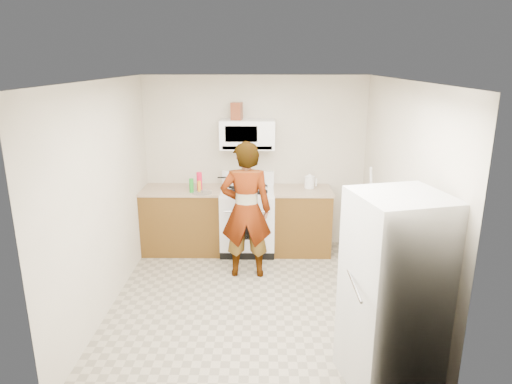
{
  "coord_description": "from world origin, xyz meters",
  "views": [
    {
      "loc": [
        0.12,
        -4.73,
        2.7
      ],
      "look_at": [
        0.04,
        0.55,
        1.16
      ],
      "focal_mm": 32.0,
      "sensor_mm": 36.0,
      "label": 1
    }
  ],
  "objects_px": {
    "gas_range": "(248,219)",
    "microwave": "(248,134)",
    "saucepan": "(235,180)",
    "kettle": "(310,182)",
    "person": "(246,210)",
    "fridge": "(394,293)"
  },
  "relations": [
    {
      "from": "gas_range",
      "to": "kettle",
      "type": "relative_size",
      "value": 6.69
    },
    {
      "from": "gas_range",
      "to": "person",
      "type": "xyz_separation_m",
      "value": [
        0.01,
        -0.78,
        0.4
      ]
    },
    {
      "from": "fridge",
      "to": "saucepan",
      "type": "bearing_deg",
      "value": 101.9
    },
    {
      "from": "kettle",
      "to": "saucepan",
      "type": "distance_m",
      "value": 1.08
    },
    {
      "from": "kettle",
      "to": "saucepan",
      "type": "xyz_separation_m",
      "value": [
        -1.07,
        0.1,
        -0.0
      ]
    },
    {
      "from": "microwave",
      "to": "fridge",
      "type": "relative_size",
      "value": 0.45
    },
    {
      "from": "saucepan",
      "to": "gas_range",
      "type": "bearing_deg",
      "value": -44.03
    },
    {
      "from": "person",
      "to": "fridge",
      "type": "distance_m",
      "value": 2.42
    },
    {
      "from": "saucepan",
      "to": "person",
      "type": "bearing_deg",
      "value": -78.52
    },
    {
      "from": "gas_range",
      "to": "saucepan",
      "type": "height_order",
      "value": "gas_range"
    },
    {
      "from": "fridge",
      "to": "saucepan",
      "type": "distance_m",
      "value": 3.36
    },
    {
      "from": "microwave",
      "to": "person",
      "type": "height_order",
      "value": "microwave"
    },
    {
      "from": "kettle",
      "to": "microwave",
      "type": "bearing_deg",
      "value": -176.93
    },
    {
      "from": "person",
      "to": "saucepan",
      "type": "relative_size",
      "value": 7.59
    },
    {
      "from": "microwave",
      "to": "kettle",
      "type": "distance_m",
      "value": 1.12
    },
    {
      "from": "microwave",
      "to": "person",
      "type": "relative_size",
      "value": 0.43
    },
    {
      "from": "gas_range",
      "to": "saucepan",
      "type": "xyz_separation_m",
      "value": [
        -0.19,
        0.18,
        0.53
      ]
    },
    {
      "from": "gas_range",
      "to": "kettle",
      "type": "height_order",
      "value": "gas_range"
    },
    {
      "from": "gas_range",
      "to": "microwave",
      "type": "relative_size",
      "value": 1.49
    },
    {
      "from": "saucepan",
      "to": "kettle",
      "type": "bearing_deg",
      "value": -5.23
    },
    {
      "from": "gas_range",
      "to": "microwave",
      "type": "height_order",
      "value": "microwave"
    },
    {
      "from": "gas_range",
      "to": "fridge",
      "type": "height_order",
      "value": "fridge"
    }
  ]
}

